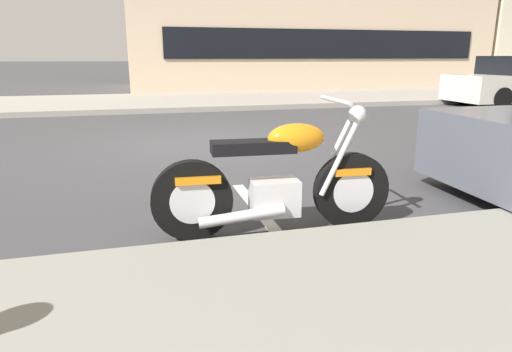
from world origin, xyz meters
The scene contains 4 objects.
ground_plane centered at (0.00, 0.00, 0.00)m, with size 260.00×260.00×0.00m, color #3D3D3F.
sidewalk_far_curb centered at (12.00, 6.92, 0.07)m, with size 120.00×5.00×0.14m, color gray.
parking_stall_stripe centered at (0.00, -3.82, 0.00)m, with size 0.12×2.20×0.01m, color silver.
parked_motorcycle centered at (0.00, -4.20, 0.44)m, with size 2.03×0.62×1.13m.
Camera 1 is at (-1.10, -7.62, 1.46)m, focal length 31.50 mm.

